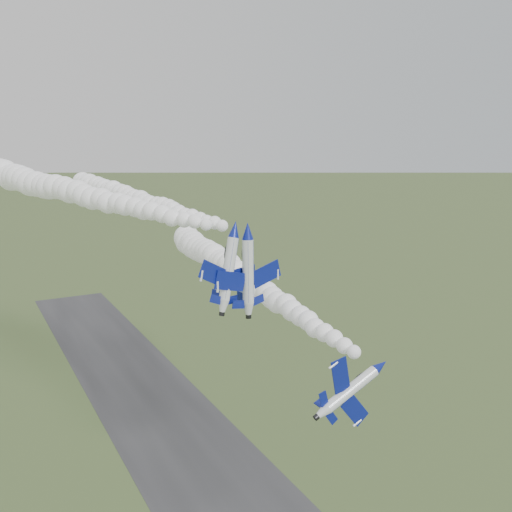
{
  "coord_description": "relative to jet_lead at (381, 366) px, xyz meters",
  "views": [
    {
      "loc": [
        -35.19,
        -55.27,
        58.27
      ],
      "look_at": [
        2.27,
        14.82,
        41.89
      ],
      "focal_mm": 40.0,
      "sensor_mm": 36.0,
      "label": 1
    }
  ],
  "objects": [
    {
      "name": "smoke_trail_jet_pair_right",
      "position": [
        -12.29,
        55.76,
        15.31
      ],
      "size": [
        16.06,
        61.35,
        4.52
      ],
      "primitive_type": null,
      "rotation": [
        0.0,
        0.0,
        0.19
      ],
      "color": "white"
    },
    {
      "name": "smoke_trail_jet_pair_left",
      "position": [
        -22.05,
        58.24,
        16.51
      ],
      "size": [
        30.9,
        68.87,
        5.92
      ],
      "primitive_type": null,
      "rotation": [
        0.0,
        0.0,
        0.36
      ],
      "color": "white"
    },
    {
      "name": "jet_lead",
      "position": [
        0.0,
        0.0,
        0.0
      ],
      "size": [
        4.14,
        11.38,
        8.57
      ],
      "rotation": [
        0.0,
        1.13,
        0.02
      ],
      "color": "white"
    },
    {
      "name": "runway",
      "position": [
        -7.98,
        36.11,
        -31.76
      ],
      "size": [
        24.0,
        260.0,
        0.04
      ],
      "primitive_type": "cube",
      "color": "#2D2D2F",
      "rests_on": "ground"
    },
    {
      "name": "smoke_trail_jet_lead",
      "position": [
        1.48,
        38.35,
        2.13
      ],
      "size": [
        7.34,
        72.47,
        5.86
      ],
      "primitive_type": null,
      "rotation": [
        0.0,
        0.0,
        0.02
      ],
      "color": "white"
    },
    {
      "name": "jet_pair_left",
      "position": [
        -8.49,
        21.92,
        14.07
      ],
      "size": [
        11.1,
        13.13,
        3.98
      ],
      "rotation": [
        0.0,
        0.23,
        0.36
      ],
      "color": "white"
    },
    {
      "name": "jet_pair_right",
      "position": [
        -6.73,
        21.36,
        13.78
      ],
      "size": [
        11.97,
        14.08,
        3.48
      ],
      "rotation": [
        0.0,
        -0.01,
        0.19
      ],
      "color": "white"
    }
  ]
}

